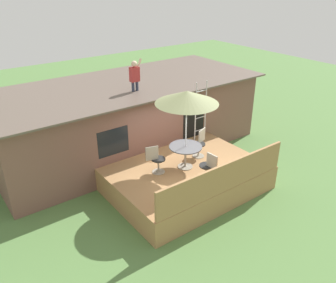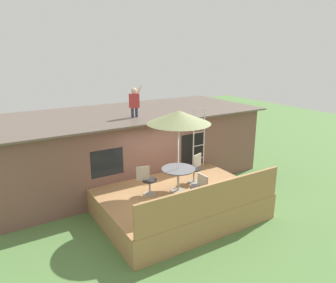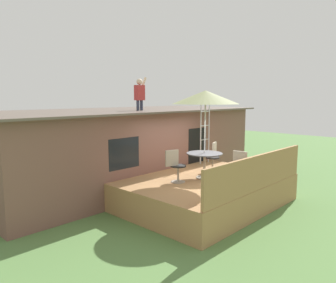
{
  "view_description": "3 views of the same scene",
  "coord_description": "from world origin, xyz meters",
  "px_view_note": "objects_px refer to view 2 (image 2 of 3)",
  "views": [
    {
      "loc": [
        -6.25,
        -7.53,
        6.46
      ],
      "look_at": [
        0.03,
        0.97,
        1.32
      ],
      "focal_mm": 37.49,
      "sensor_mm": 36.0,
      "label": 1
    },
    {
      "loc": [
        -5.03,
        -7.58,
        5.04
      ],
      "look_at": [
        0.34,
        1.16,
        2.07
      ],
      "focal_mm": 33.94,
      "sensor_mm": 36.0,
      "label": 2
    },
    {
      "loc": [
        -7.5,
        -5.65,
        3.15
      ],
      "look_at": [
        -0.46,
        1.03,
        1.83
      ],
      "focal_mm": 34.88,
      "sensor_mm": 36.0,
      "label": 3
    }
  ],
  "objects_px": {
    "patio_umbrella": "(179,117)",
    "patio_table": "(178,173)",
    "person_figure": "(134,100)",
    "patio_chair_left": "(147,181)",
    "patio_chair_right": "(195,169)",
    "patio_chair_near": "(199,189)",
    "step_ladder": "(199,139)"
  },
  "relations": [
    {
      "from": "patio_umbrella",
      "to": "step_ladder",
      "type": "distance_m",
      "value": 2.56
    },
    {
      "from": "patio_chair_near",
      "to": "patio_chair_left",
      "type": "bearing_deg",
      "value": 34.7
    },
    {
      "from": "patio_chair_near",
      "to": "patio_chair_right",
      "type": "bearing_deg",
      "value": -35.11
    },
    {
      "from": "person_figure",
      "to": "patio_chair_right",
      "type": "bearing_deg",
      "value": -64.99
    },
    {
      "from": "patio_chair_left",
      "to": "patio_chair_right",
      "type": "height_order",
      "value": "same"
    },
    {
      "from": "patio_table",
      "to": "patio_chair_right",
      "type": "distance_m",
      "value": 0.96
    },
    {
      "from": "step_ladder",
      "to": "patio_chair_right",
      "type": "bearing_deg",
      "value": -131.32
    },
    {
      "from": "patio_umbrella",
      "to": "patio_chair_left",
      "type": "bearing_deg",
      "value": 163.78
    },
    {
      "from": "person_figure",
      "to": "patio_chair_near",
      "type": "height_order",
      "value": "person_figure"
    },
    {
      "from": "patio_chair_near",
      "to": "step_ladder",
      "type": "bearing_deg",
      "value": -39.43
    },
    {
      "from": "patio_chair_right",
      "to": "patio_umbrella",
      "type": "bearing_deg",
      "value": 0.0
    },
    {
      "from": "step_ladder",
      "to": "patio_umbrella",
      "type": "bearing_deg",
      "value": -142.95
    },
    {
      "from": "step_ladder",
      "to": "person_figure",
      "type": "xyz_separation_m",
      "value": [
        -1.95,
        1.26,
        1.41
      ]
    },
    {
      "from": "patio_table",
      "to": "patio_chair_left",
      "type": "xyz_separation_m",
      "value": [
        -0.94,
        0.27,
        -0.13
      ]
    },
    {
      "from": "person_figure",
      "to": "patio_chair_right",
      "type": "distance_m",
      "value": 3.24
    },
    {
      "from": "patio_umbrella",
      "to": "person_figure",
      "type": "distance_m",
      "value": 2.61
    },
    {
      "from": "patio_chair_right",
      "to": "patio_chair_near",
      "type": "distance_m",
      "value": 1.57
    },
    {
      "from": "patio_table",
      "to": "patio_chair_near",
      "type": "distance_m",
      "value": 1.02
    },
    {
      "from": "patio_chair_left",
      "to": "patio_chair_right",
      "type": "distance_m",
      "value": 1.83
    },
    {
      "from": "patio_chair_right",
      "to": "patio_chair_near",
      "type": "height_order",
      "value": "same"
    },
    {
      "from": "patio_chair_right",
      "to": "patio_chair_near",
      "type": "relative_size",
      "value": 1.0
    },
    {
      "from": "person_figure",
      "to": "patio_chair_left",
      "type": "height_order",
      "value": "person_figure"
    },
    {
      "from": "patio_table",
      "to": "step_ladder",
      "type": "height_order",
      "value": "step_ladder"
    },
    {
      "from": "patio_umbrella",
      "to": "patio_table",
      "type": "bearing_deg",
      "value": 180.0
    },
    {
      "from": "patio_umbrella",
      "to": "patio_chair_near",
      "type": "xyz_separation_m",
      "value": [
        0.06,
        -1.01,
        -1.89
      ]
    },
    {
      "from": "patio_umbrella",
      "to": "patio_chair_left",
      "type": "distance_m",
      "value": 2.13
    },
    {
      "from": "person_figure",
      "to": "patio_chair_left",
      "type": "distance_m",
      "value": 3.2
    },
    {
      "from": "patio_table",
      "to": "patio_chair_near",
      "type": "xyz_separation_m",
      "value": [
        0.06,
        -1.01,
        -0.13
      ]
    },
    {
      "from": "step_ladder",
      "to": "patio_chair_right",
      "type": "xyz_separation_m",
      "value": [
        -0.89,
        -1.02,
        -0.64
      ]
    },
    {
      "from": "person_figure",
      "to": "patio_chair_left",
      "type": "relative_size",
      "value": 1.21
    },
    {
      "from": "patio_table",
      "to": "patio_chair_left",
      "type": "relative_size",
      "value": 1.13
    },
    {
      "from": "patio_chair_left",
      "to": "patio_chair_near",
      "type": "relative_size",
      "value": 1.0
    }
  ]
}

